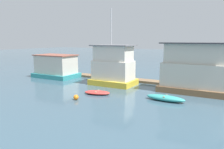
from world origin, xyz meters
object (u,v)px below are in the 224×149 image
object	(u,v)px
houseboat_yellow	(113,67)
houseboat_brown	(193,70)
houseboat_teal	(56,67)
dinghy_red	(97,92)
dinghy_teal	(165,98)
buoy_orange	(76,97)

from	to	relation	value
houseboat_yellow	houseboat_brown	distance (m)	9.31
houseboat_teal	dinghy_red	distance (m)	12.38
dinghy_red	dinghy_teal	bearing A→B (deg)	8.51
buoy_orange	houseboat_teal	bearing A→B (deg)	141.32
dinghy_red	houseboat_teal	bearing A→B (deg)	152.97
houseboat_teal	houseboat_brown	bearing A→B (deg)	-0.07
houseboat_teal	houseboat_brown	world-z (taller)	houseboat_brown
houseboat_teal	buoy_orange	size ratio (longest dim) A/B	12.91
houseboat_yellow	dinghy_teal	world-z (taller)	houseboat_yellow
houseboat_yellow	dinghy_red	xyz separation A→B (m)	(0.94, -5.06, -2.07)
houseboat_brown	dinghy_teal	xyz separation A→B (m)	(-1.58, -4.55, -2.10)
houseboat_teal	dinghy_red	world-z (taller)	houseboat_teal
houseboat_teal	houseboat_yellow	distance (m)	10.05
dinghy_teal	buoy_orange	size ratio (longest dim) A/B	7.50
houseboat_yellow	buoy_orange	xyz separation A→B (m)	(0.40, -7.81, -2.01)
houseboat_yellow	dinghy_red	size ratio (longest dim) A/B	3.17
houseboat_yellow	dinghy_red	world-z (taller)	houseboat_yellow
houseboat_brown	dinghy_teal	bearing A→B (deg)	-109.10
buoy_orange	dinghy_red	bearing A→B (deg)	78.84
houseboat_teal	houseboat_yellow	bearing A→B (deg)	-3.01
dinghy_teal	buoy_orange	bearing A→B (deg)	-152.80
houseboat_teal	dinghy_teal	size ratio (longest dim) A/B	1.72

